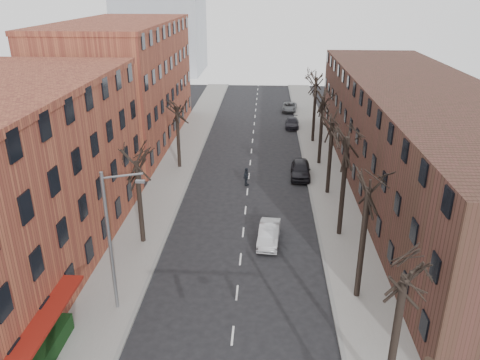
# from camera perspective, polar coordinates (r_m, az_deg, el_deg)

# --- Properties ---
(sidewalk_left) EXTENTS (4.00, 90.00, 0.15)m
(sidewalk_left) POSITION_cam_1_polar(r_m,az_deg,el_deg) (52.17, -7.60, 1.98)
(sidewalk_left) COLOR gray
(sidewalk_left) RESTS_ON ground
(sidewalk_right) EXTENTS (4.00, 90.00, 0.15)m
(sidewalk_right) POSITION_cam_1_polar(r_m,az_deg,el_deg) (51.68, 10.13, 1.61)
(sidewalk_right) COLOR gray
(sidewalk_right) RESTS_ON ground
(building_left_near) EXTENTS (12.00, 26.00, 12.00)m
(building_left_near) POSITION_cam_1_polar(r_m,az_deg,el_deg) (35.23, -27.02, -0.38)
(building_left_near) COLOR brown
(building_left_near) RESTS_ON ground
(building_left_far) EXTENTS (12.00, 28.00, 14.00)m
(building_left_far) POSITION_cam_1_polar(r_m,az_deg,el_deg) (60.65, -13.98, 11.24)
(building_left_far) COLOR brown
(building_left_far) RESTS_ON ground
(building_right) EXTENTS (12.00, 50.00, 10.00)m
(building_right) POSITION_cam_1_polar(r_m,az_deg,el_deg) (47.20, 20.91, 4.75)
(building_right) COLOR #482822
(building_right) RESTS_ON ground
(awning_left) EXTENTS (1.20, 7.00, 0.15)m
(awning_left) POSITION_cam_1_polar(r_m,az_deg,el_deg) (28.52, -21.59, -19.18)
(awning_left) COLOR maroon
(awning_left) RESTS_ON ground
(hedge) EXTENTS (0.80, 6.00, 1.00)m
(hedge) POSITION_cam_1_polar(r_m,az_deg,el_deg) (27.49, -22.86, -19.44)
(hedge) COLOR black
(hedge) RESTS_ON sidewalk_left
(tree_right_b) EXTENTS (5.20, 5.20, 10.80)m
(tree_right_b) POSITION_cam_1_polar(r_m,az_deg,el_deg) (31.50, 13.98, -13.65)
(tree_right_b) COLOR black
(tree_right_b) RESTS_ON ground
(tree_right_c) EXTENTS (5.20, 5.20, 11.60)m
(tree_right_c) POSITION_cam_1_polar(r_m,az_deg,el_deg) (38.14, 11.94, -6.57)
(tree_right_c) COLOR black
(tree_right_c) RESTS_ON ground
(tree_right_d) EXTENTS (5.20, 5.20, 10.00)m
(tree_right_d) POSITION_cam_1_polar(r_m,az_deg,el_deg) (45.23, 10.57, -1.64)
(tree_right_d) COLOR black
(tree_right_d) RESTS_ON ground
(tree_right_e) EXTENTS (5.20, 5.20, 10.80)m
(tree_right_e) POSITION_cam_1_polar(r_m,az_deg,el_deg) (52.58, 9.57, 1.94)
(tree_right_e) COLOR black
(tree_right_e) RESTS_ON ground
(tree_right_f) EXTENTS (5.20, 5.20, 11.60)m
(tree_right_f) POSITION_cam_1_polar(r_m,az_deg,el_deg) (60.10, 8.82, 4.63)
(tree_right_f) COLOR black
(tree_right_f) RESTS_ON ground
(tree_left_a) EXTENTS (5.20, 5.20, 9.50)m
(tree_left_a) POSITION_cam_1_polar(r_m,az_deg,el_deg) (37.09, -11.68, -7.44)
(tree_left_a) COLOR black
(tree_left_a) RESTS_ON ground
(tree_left_b) EXTENTS (5.20, 5.20, 9.50)m
(tree_left_b) POSITION_cam_1_polar(r_m,az_deg,el_deg) (51.20, -7.35, 1.50)
(tree_left_b) COLOR black
(tree_left_b) RESTS_ON ground
(streetlight) EXTENTS (2.45, 0.22, 9.03)m
(streetlight) POSITION_cam_1_polar(r_m,az_deg,el_deg) (27.86, -15.34, -6.71)
(streetlight) COLOR slate
(streetlight) RESTS_ON ground
(silver_sedan) EXTENTS (1.88, 4.50, 1.45)m
(silver_sedan) POSITION_cam_1_polar(r_m,az_deg,el_deg) (36.06, 3.55, -6.57)
(silver_sedan) COLOR #ABAEB2
(silver_sedan) RESTS_ON ground
(parked_car_near) EXTENTS (2.20, 5.02, 1.68)m
(parked_car_near) POSITION_cam_1_polar(r_m,az_deg,el_deg) (48.42, 7.39, 1.30)
(parked_car_near) COLOR black
(parked_car_near) RESTS_ON ground
(parked_car_mid) EXTENTS (2.00, 4.54, 1.30)m
(parked_car_mid) POSITION_cam_1_polar(r_m,az_deg,el_deg) (65.85, 6.37, 6.93)
(parked_car_mid) COLOR black
(parked_car_mid) RESTS_ON ground
(parked_car_far) EXTENTS (2.58, 4.84, 1.29)m
(parked_car_far) POSITION_cam_1_polar(r_m,az_deg,el_deg) (74.77, 6.03, 8.84)
(parked_car_far) COLOR #5A5D61
(parked_car_far) RESTS_ON ground
(pedestrian_crossing) EXTENTS (0.85, 1.17, 1.85)m
(pedestrian_crossing) POSITION_cam_1_polar(r_m,az_deg,el_deg) (45.93, 0.76, 0.41)
(pedestrian_crossing) COLOR black
(pedestrian_crossing) RESTS_ON ground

